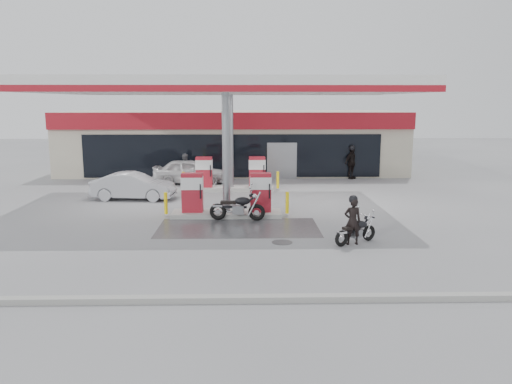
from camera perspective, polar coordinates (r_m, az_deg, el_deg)
The scene contains 16 objects.
ground at distance 18.74m, azimuth -3.58°, elevation -4.11°, with size 90.00×90.00×0.00m, color gray.
wet_patch at distance 18.73m, azimuth -2.04°, elevation -4.10°, with size 6.00×3.00×0.00m, color #4C4C4F.
drain_cover at distance 16.84m, azimuth 3.00°, elevation -5.77°, with size 0.70×0.70×0.01m, color #38383A.
kerb at distance 12.07m, azimuth -4.92°, elevation -12.10°, with size 28.00×0.25×0.15m, color gray.
store_building at distance 34.18m, azimuth -2.55°, elevation 5.88°, with size 22.00×8.22×4.00m.
canopy at distance 23.15m, azimuth -3.23°, elevation 11.82°, with size 16.00×10.02×5.51m.
pump_island_near at distance 20.53m, azimuth -3.38°, elevation -0.79°, with size 5.14×1.30×1.78m.
pump_island_far at distance 26.44m, azimuth -2.91°, elevation 1.72°, with size 5.14×1.30×1.78m.
main_motorcycle at distance 16.94m, azimuth 11.38°, elevation -4.45°, with size 1.58×1.06×0.92m.
biker_main at distance 16.72m, azimuth 10.97°, elevation -3.30°, with size 0.57×0.38×1.57m, color black.
parked_motorcycle at distance 19.78m, azimuth -2.05°, elevation -1.82°, with size 2.23×0.85×1.14m.
sedan_white at distance 28.78m, azimuth -7.57°, elevation 2.36°, with size 1.68×4.18×1.42m, color silver.
attendant at distance 29.39m, azimuth -8.06°, elevation 2.75°, with size 0.81×0.63×1.67m, color #5D5D62.
hatchback_silver at distance 24.66m, azimuth -13.84°, elevation 0.67°, with size 1.38×3.95×1.30m, color #A9ABB1.
parked_car_left at distance 32.81m, azimuth -10.50°, elevation 3.10°, with size 1.75×4.29×1.25m, color black.
biker_walking at distance 30.84m, azimuth 10.86°, elevation 3.28°, with size 1.13×0.47×1.94m, color black.
Camera 1 is at (0.77, -18.13, 4.68)m, focal length 35.00 mm.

